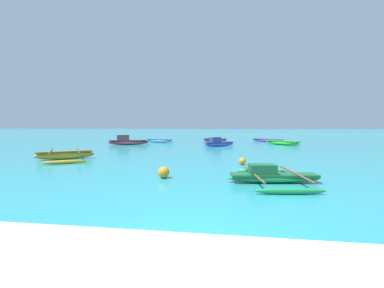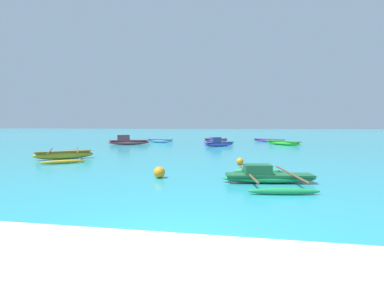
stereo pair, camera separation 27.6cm
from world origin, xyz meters
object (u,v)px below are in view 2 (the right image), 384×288
Objects in this scene: moored_boat_5 at (218,143)px; moored_boat_6 at (269,140)px; moored_boat_3 at (160,141)px; moored_boat_4 at (128,141)px; moored_boat_2 at (283,143)px; moored_boat_0 at (64,155)px; mooring_buoy_1 at (159,172)px; moored_boat_1 at (216,140)px; moored_boat_7 at (267,177)px; mooring_buoy_0 at (240,161)px.

moored_boat_5 reaches higher than moored_boat_6.
moored_boat_3 is 0.83× the size of moored_boat_4.
moored_boat_0 is at bearing -95.98° from moored_boat_2.
moored_boat_2 is at bearing 65.66° from mooring_buoy_1.
moored_boat_1 reaches higher than moored_boat_3.
moored_boat_5 reaches higher than moored_boat_1.
moored_boat_5 reaches higher than moored_boat_7.
moored_boat_0 is 1.50× the size of moored_boat_5.
moored_boat_5 is 14.93m from moored_boat_7.
moored_boat_2 is at bearing -36.35° from moored_boat_1.
moored_boat_4 is at bearing -108.83° from moored_boat_3.
mooring_buoy_1 is at bearing 169.64° from moored_boat_7.
moored_boat_5 is (-6.30, -2.67, 0.08)m from moored_boat_2.
moored_boat_6 is at bearing 17.29° from moored_boat_0.
moored_boat_3 reaches higher than mooring_buoy_0.
moored_boat_7 is (-3.05, -21.73, 0.01)m from moored_boat_6.
moored_boat_4 is 9.50× the size of mooring_buoy_1.
moored_boat_2 is at bearing 7.46° from moored_boat_0.
moored_boat_5 is (0.62, -5.82, 0.07)m from moored_boat_1.
moored_boat_1 reaches higher than moored_boat_6.
mooring_buoy_1 is (-7.78, -17.20, -0.01)m from moored_boat_2.
moored_boat_0 is 1.27× the size of moored_boat_1.
moored_boat_2 is at bearing 10.84° from moored_boat_3.
moored_boat_1 is at bearing -161.73° from moored_boat_2.
mooring_buoy_0 is at bearing -66.36° from moored_boat_2.
moored_boat_2 is at bearing 70.89° from mooring_buoy_0.
moored_boat_0 is 1.27× the size of moored_boat_7.
moored_boat_0 is at bearing -80.46° from moored_boat_3.
moored_boat_6 is 10.15× the size of mooring_buoy_0.
moored_boat_1 is 1.00× the size of moored_boat_7.
moored_boat_5 is at bearing 91.90° from moored_boat_7.
moored_boat_3 is 12.60m from moored_boat_6.
moored_boat_4 reaches higher than mooring_buoy_0.
moored_boat_7 reaches higher than moored_boat_6.
moored_boat_4 is (-8.47, -5.22, 0.12)m from moored_boat_1.
mooring_buoy_1 is at bearing -75.48° from moored_boat_6.
moored_boat_4 is at bearing -160.24° from moored_boat_1.
moored_boat_2 is at bearing -46.97° from moored_boat_6.
moored_boat_3 is 9.57× the size of mooring_buoy_0.
moored_boat_6 is at bearing 30.48° from moored_boat_3.
moored_boat_6 is (6.11, 1.18, -0.03)m from moored_boat_1.
moored_boat_6 is at bearing 77.76° from mooring_buoy_0.
mooring_buoy_0 is at bearing -69.77° from moored_boat_6.
moored_boat_2 is (6.92, -3.15, -0.01)m from moored_boat_1.
moored_boat_6 is at bearing 74.50° from moored_boat_7.
moored_boat_0 is 22.20m from moored_boat_6.
moored_boat_5 is 8.90m from moored_boat_6.
moored_boat_1 is 9.99× the size of mooring_buoy_0.
mooring_buoy_1 is (-0.86, -20.35, -0.02)m from moored_boat_1.
moored_boat_5 reaches higher than moored_boat_0.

